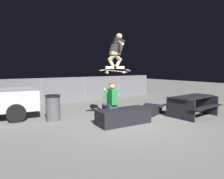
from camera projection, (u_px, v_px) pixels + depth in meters
The scene contains 9 objects.
ground_plane at pixel (127, 122), 6.60m from camera, with size 40.00×40.00×0.00m, color slate.
ledge_box_main at pixel (123, 116), 6.42m from camera, with size 1.70×0.68×0.48m, color black.
person_sitting_on_ledge at pixel (110, 100), 6.58m from camera, with size 0.60×0.77×1.31m.
skateboard at pixel (115, 71), 6.54m from camera, with size 1.03×0.49×0.13m.
skater_airborne at pixel (117, 49), 6.49m from camera, with size 0.64×0.87×1.12m.
kicker_ramp at pixel (148, 112), 7.88m from camera, with size 1.39×1.15×0.40m.
picnic_table_back at pixel (193, 103), 7.43m from camera, with size 1.75×1.40×0.75m.
trash_bin at pixel (53, 108), 6.81m from camera, with size 0.49×0.49×0.86m.
fence_back at pixel (64, 89), 10.73m from camera, with size 12.05×0.05×1.26m.
Camera 1 is at (-4.13, -4.98, 1.76)m, focal length 32.69 mm.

